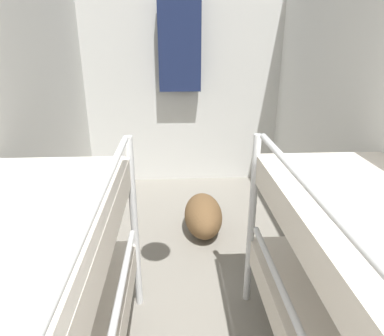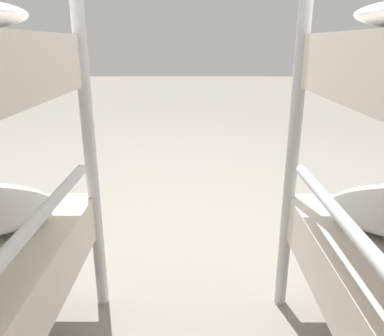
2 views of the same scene
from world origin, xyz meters
name	(u,v)px [view 1 (image 1 of 2)]	position (x,y,z in m)	size (l,w,h in m)	color
wall_back	(183,86)	(0.00, 4.41, 1.11)	(2.28, 0.06, 2.23)	silver
duffel_bag	(203,215)	(0.13, 3.15, 0.16)	(0.33, 0.59, 0.33)	brown
hanging_coat	(180,47)	(-0.03, 4.26, 1.53)	(0.44, 0.12, 0.90)	#192347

